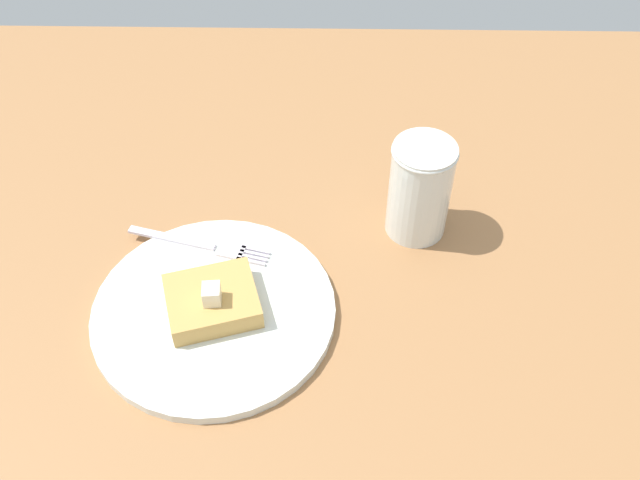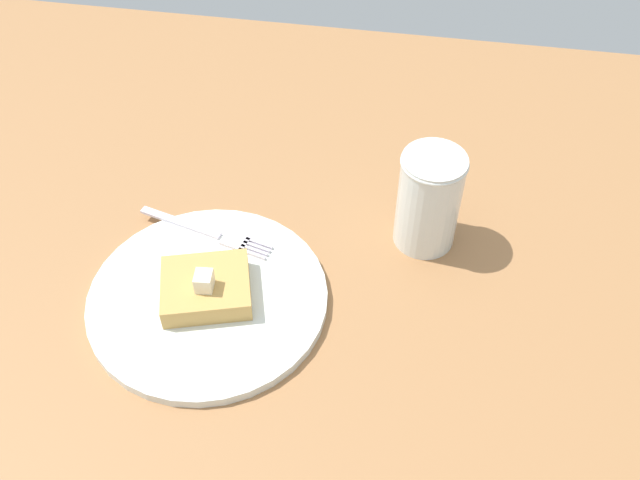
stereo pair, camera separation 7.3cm
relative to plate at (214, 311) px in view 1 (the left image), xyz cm
name	(u,v)px [view 1 (the left image)]	position (x,y,z in cm)	size (l,w,h in cm)	color
table_surface	(223,347)	(-3.22, -1.05, -1.70)	(114.10, 114.10, 2.14)	#9D6C41
plate	(214,311)	(0.00, 0.00, 0.00)	(24.45, 24.45, 1.12)	silver
toast_slice_center	(212,301)	(0.00, 0.00, 1.66)	(7.51, 8.78, 2.34)	tan
butter_pat_primary	(212,294)	(-0.81, -0.27, 3.78)	(1.90, 1.71, 1.90)	#F4EACB
fork	(206,246)	(8.16, 1.71, 0.67)	(5.48, 15.84, 0.36)	silver
syrup_jar	(419,192)	(12.61, -21.10, 4.85)	(6.93, 6.93, 11.57)	#5E290A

